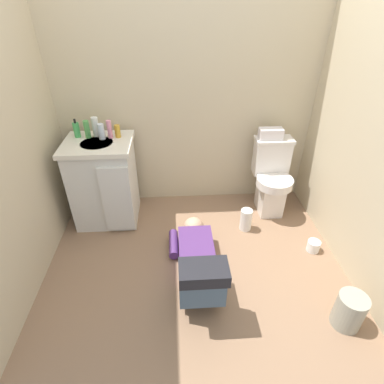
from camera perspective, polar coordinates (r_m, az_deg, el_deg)
The scene contains 17 objects.
ground_plane at distance 2.67m, azimuth 0.39°, elevation -12.82°, with size 2.93×2.92×0.04m, color #89674D.
wall_back at distance 2.93m, azimuth -0.97°, elevation 19.50°, with size 2.59×0.08×2.40m, color #C6B592.
wall_right at distance 2.41m, azimuth 32.48°, elevation 11.20°, with size 0.08×1.92×2.40m, color #C6B592.
toilet at distance 3.11m, azimuth 14.75°, elevation 2.59°, with size 0.36×0.46×0.75m.
vanity_cabinet at distance 2.97m, azimuth -16.16°, elevation 1.95°, with size 0.60×0.53×0.82m.
faucet at distance 2.90m, azimuth -17.13°, elevation 11.06°, with size 0.02×0.02×0.10m, color silver.
person_plumber at distance 2.39m, azimuth 1.08°, elevation -13.11°, with size 0.39×1.06×0.52m.
tissue_box at distance 2.98m, azimuth 14.62°, elevation 10.60°, with size 0.22×0.11×0.10m, color silver.
soap_dispenser at distance 2.93m, azimuth -20.93°, elevation 10.91°, with size 0.06×0.06×0.17m.
bottle_green at distance 2.88m, azimuth -19.18°, elevation 11.10°, with size 0.05×0.05×0.16m, color #50A24F.
bottle_white at distance 2.89m, azimuth -17.72°, elevation 11.63°, with size 0.06×0.06×0.17m, color white.
bottle_clear at distance 2.82m, azimuth -16.73°, elevation 10.86°, with size 0.06×0.06×0.14m, color silver.
bottle_pink at distance 2.82m, azimuth -15.28°, elevation 11.34°, with size 0.04×0.04×0.16m, color pink.
bottle_amber at distance 2.82m, azimuth -13.87°, elevation 11.06°, with size 0.05×0.05×0.11m, color gold.
trash_can at distance 2.41m, azimuth 27.51°, elevation -19.25°, with size 0.19×0.19×0.27m, color #9A9886.
paper_towel_roll at distance 2.92m, azimuth 10.13°, elevation -5.14°, with size 0.11×0.11×0.22m, color white.
toilet_paper_roll at distance 2.90m, azimuth 21.91°, elevation -9.41°, with size 0.11×0.11×0.10m, color white.
Camera 1 is at (-0.14, -1.83, 1.92)m, focal length 28.29 mm.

